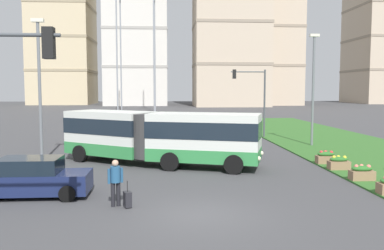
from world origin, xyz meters
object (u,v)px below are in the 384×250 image
(apartment_tower_centre, at_px, (230,27))
(car_navy_sedan, at_px, (33,178))
(pedestrian_crossing, at_px, (115,180))
(flower_planter_1, at_px, (362,173))
(streetlight_median, at_px, (313,85))
(apartment_tower_east, at_px, (380,25))
(flower_planter_2, at_px, (339,163))
(apartment_tower_eastcentre, at_px, (260,13))
(apartment_tower_west, at_px, (62,8))
(car_maroon_sedan, at_px, (105,134))
(rolling_suitcase, at_px, (128,199))
(articulated_bus, at_px, (158,136))
(traffic_light_far_right, at_px, (254,92))
(flower_planter_3, at_px, (326,157))
(apartment_tower_westcentre, at_px, (137,16))
(streetlight_left, at_px, (40,84))

(apartment_tower_centre, bearing_deg, car_navy_sedan, -104.12)
(pedestrian_crossing, relative_size, apartment_tower_centre, 0.04)
(car_navy_sedan, xyz_separation_m, flower_planter_1, (14.51, 1.72, -0.33))
(streetlight_median, bearing_deg, apartment_tower_east, 59.52)
(car_navy_sedan, distance_m, flower_planter_2, 15.13)
(flower_planter_1, distance_m, streetlight_median, 12.69)
(apartment_tower_eastcentre, bearing_deg, apartment_tower_west, 172.34)
(car_maroon_sedan, relative_size, apartment_tower_east, 0.09)
(rolling_suitcase, bearing_deg, car_navy_sedan, 155.22)
(flower_planter_1, relative_size, apartment_tower_west, 0.02)
(apartment_tower_eastcentre, bearing_deg, car_maroon_sedan, -111.23)
(pedestrian_crossing, bearing_deg, apartment_tower_east, 57.95)
(apartment_tower_centre, bearing_deg, apartment_tower_west, 159.26)
(apartment_tower_centre, bearing_deg, articulated_bus, -101.91)
(apartment_tower_centre, relative_size, apartment_tower_east, 0.83)
(apartment_tower_east, bearing_deg, streetlight_median, -120.48)
(articulated_bus, bearing_deg, apartment_tower_east, 56.40)
(traffic_light_far_right, bearing_deg, pedestrian_crossing, -114.96)
(rolling_suitcase, bearing_deg, traffic_light_far_right, 66.28)
(apartment_tower_east, bearing_deg, pedestrian_crossing, -122.05)
(car_navy_sedan, height_order, flower_planter_1, car_navy_sedan)
(car_maroon_sedan, bearing_deg, flower_planter_3, -35.76)
(rolling_suitcase, xyz_separation_m, apartment_tower_centre, (17.69, 87.73, 19.38))
(streetlight_median, distance_m, apartment_tower_east, 108.06)
(car_maroon_sedan, distance_m, flower_planter_2, 18.35)
(apartment_tower_west, bearing_deg, apartment_tower_eastcentre, -7.66)
(pedestrian_crossing, height_order, streetlight_median, streetlight_median)
(apartment_tower_centre, bearing_deg, pedestrian_crossing, -101.71)
(pedestrian_crossing, bearing_deg, flower_planter_3, 34.74)
(apartment_tower_eastcentre, bearing_deg, rolling_suitcase, -105.74)
(flower_planter_1, distance_m, apartment_tower_east, 119.88)
(car_maroon_sedan, height_order, traffic_light_far_right, traffic_light_far_right)
(car_maroon_sedan, distance_m, pedestrian_crossing, 17.99)
(car_navy_sedan, relative_size, apartment_tower_west, 0.08)
(articulated_bus, relative_size, streetlight_median, 1.38)
(streetlight_median, distance_m, apartment_tower_westcentre, 86.96)
(flower_planter_2, bearing_deg, apartment_tower_westcentre, 100.31)
(articulated_bus, distance_m, pedestrian_crossing, 8.46)
(apartment_tower_east, bearing_deg, flower_planter_2, -118.96)
(flower_planter_3, distance_m, apartment_tower_east, 116.17)
(traffic_light_far_right, height_order, streetlight_left, streetlight_left)
(articulated_bus, xyz_separation_m, apartment_tower_west, (-28.37, 96.29, 25.21))
(apartment_tower_west, bearing_deg, apartment_tower_east, 1.36)
(apartment_tower_west, bearing_deg, flower_planter_3, -68.61)
(rolling_suitcase, bearing_deg, flower_planter_2, 29.94)
(car_navy_sedan, xyz_separation_m, car_maroon_sedan, (0.50, 16.12, 0.00))
(traffic_light_far_right, distance_m, apartment_tower_east, 105.17)
(articulated_bus, relative_size, apartment_tower_westcentre, 0.24)
(articulated_bus, bearing_deg, streetlight_left, 170.64)
(apartment_tower_west, bearing_deg, streetlight_median, -65.98)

